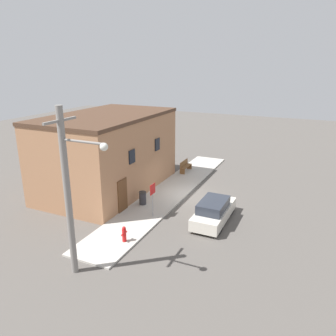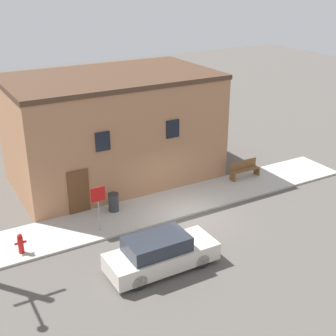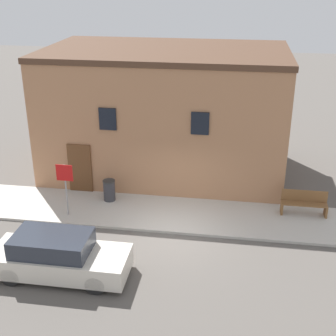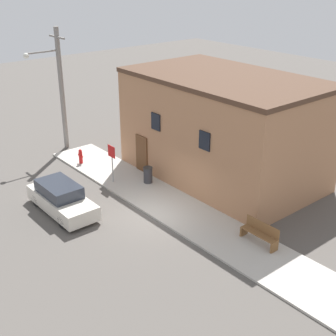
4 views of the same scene
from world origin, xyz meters
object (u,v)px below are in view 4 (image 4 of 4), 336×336
object	(u,v)px
parked_car	(61,199)
fire_hydrant	(81,156)
stop_sign	(112,157)
trash_bin	(148,175)
bench	(260,233)
utility_pole	(60,86)

from	to	relation	value
parked_car	fire_hydrant	bearing A→B (deg)	140.97
stop_sign	trash_bin	size ratio (longest dim) A/B	2.37
stop_sign	trash_bin	distance (m)	2.15
bench	utility_pole	xyz separation A→B (m)	(-15.43, -0.88, 3.47)
fire_hydrant	parked_car	bearing A→B (deg)	-39.03
bench	parked_car	xyz separation A→B (m)	(-7.97, -5.04, 0.10)
utility_pole	fire_hydrant	bearing A→B (deg)	-11.17
bench	parked_car	distance (m)	9.43
fire_hydrant	bench	world-z (taller)	bench
utility_pole	parked_car	xyz separation A→B (m)	(7.46, -4.16, -3.36)
fire_hydrant	stop_sign	bearing A→B (deg)	0.52
utility_pole	bench	bearing A→B (deg)	3.26
bench	utility_pole	bearing A→B (deg)	-176.74
stop_sign	bench	xyz separation A→B (m)	(8.98, 1.46, -0.98)
trash_bin	bench	bearing A→B (deg)	0.29
stop_sign	fire_hydrant	bearing A→B (deg)	-179.48
fire_hydrant	bench	bearing A→B (deg)	6.86
fire_hydrant	parked_car	xyz separation A→B (m)	(4.38, -3.55, 0.14)
stop_sign	bench	distance (m)	9.15
trash_bin	parked_car	bearing A→B (deg)	-92.86
utility_pole	stop_sign	bearing A→B (deg)	-5.12
bench	parked_car	world-z (taller)	parked_car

